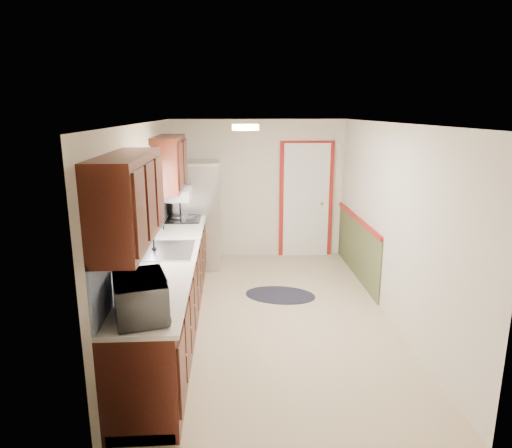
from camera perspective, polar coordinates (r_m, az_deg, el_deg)
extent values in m
cube|color=tan|center=(5.96, 1.69, -11.25)|extent=(3.20, 5.20, 0.12)
cube|color=white|center=(5.39, 1.87, 12.49)|extent=(3.20, 5.20, 0.12)
cube|color=beige|center=(8.00, 0.22, 4.35)|extent=(3.20, 0.10, 2.40)
cube|color=beige|center=(3.20, 5.72, -10.86)|extent=(3.20, 0.10, 2.40)
cube|color=beige|center=(5.63, -13.63, -0.19)|extent=(0.10, 5.20, 2.40)
cube|color=beige|center=(5.87, 16.51, 0.22)|extent=(0.10, 5.20, 2.40)
cube|color=#39140D|center=(5.53, -10.63, -8.47)|extent=(0.60, 4.00, 0.90)
cube|color=silver|center=(5.37, -10.70, -3.83)|extent=(0.63, 4.00, 0.04)
cube|color=#567FD0|center=(5.34, -14.07, -0.82)|extent=(0.02, 4.00, 0.55)
cube|color=#39140D|center=(3.93, -15.69, 2.96)|extent=(0.35, 1.40, 0.75)
cube|color=#39140D|center=(6.56, -10.75, 7.50)|extent=(0.35, 1.20, 0.75)
cube|color=white|center=(5.35, -14.10, 3.65)|extent=(0.02, 1.00, 0.90)
cube|color=#BD6823|center=(5.29, -13.84, 7.40)|extent=(0.05, 1.12, 0.24)
cube|color=#B7B7BC|center=(5.46, -10.63, -3.26)|extent=(0.52, 0.82, 0.02)
cube|color=white|center=(6.67, -10.09, 3.72)|extent=(0.45, 0.60, 0.15)
cube|color=maroon|center=(8.10, 6.25, 2.95)|extent=(0.94, 0.05, 2.08)
cube|color=white|center=(8.07, 6.28, 2.92)|extent=(0.80, 0.04, 2.00)
cube|color=#464D2B|center=(7.30, 12.52, -2.97)|extent=(0.02, 2.30, 0.90)
cube|color=maroon|center=(7.18, 12.62, 0.62)|extent=(0.04, 2.30, 0.06)
cylinder|color=#FFD88C|center=(5.17, -1.32, 11.99)|extent=(0.30, 0.30, 0.06)
imported|color=white|center=(3.76, -14.23, -8.33)|extent=(0.48, 0.66, 0.40)
cube|color=#B7B7BC|center=(7.57, -7.28, 1.19)|extent=(0.75, 0.70, 1.75)
cylinder|color=black|center=(7.24, -9.38, -0.18)|extent=(0.02, 0.02, 1.23)
ellipsoid|color=black|center=(6.53, 3.04, -8.85)|extent=(1.12, 0.87, 0.01)
cube|color=black|center=(6.99, -9.02, 0.67)|extent=(0.51, 0.61, 0.02)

